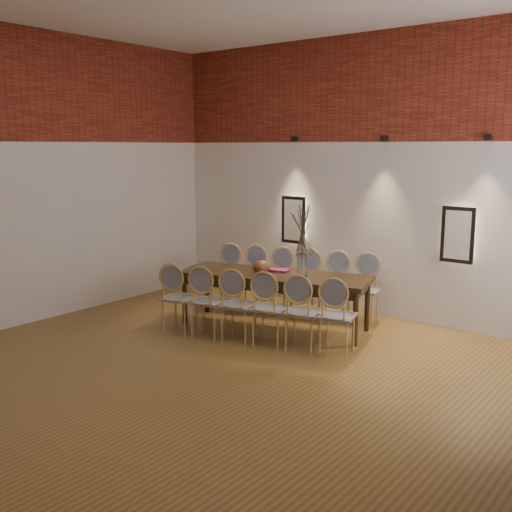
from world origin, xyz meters
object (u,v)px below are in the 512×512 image
Objects in this scene: dining_table at (274,301)px; chair_far_b at (251,279)px; vase at (302,265)px; bowl at (261,267)px; chair_far_a at (225,277)px; chair_far_d at (305,284)px; chair_near_a at (180,298)px; chair_near_d at (270,308)px; book at (279,270)px; chair_near_b at (209,301)px; chair_far_e at (334,287)px; chair_near_c at (239,304)px; chair_near_f at (337,316)px; chair_far_c at (278,282)px; chair_near_e at (303,312)px; chair_far_f at (364,290)px.

chair_far_b is at bearing 132.82° from dining_table.
bowl is (-0.53, -0.20, -0.06)m from vase.
chair_far_a is 1.28m from chair_far_d.
chair_near_d is (1.24, 0.34, 0.00)m from chair_near_a.
chair_far_d is at bearing 83.86° from book.
dining_table is 2.73× the size of chair_near_b.
bowl is (-0.59, -0.93, 0.37)m from chair_far_e.
chair_near_f is (1.24, 0.34, 0.00)m from chair_near_c.
chair_far_a is at bearing 169.86° from vase.
chair_near_b is 0.86m from chair_near_d.
chair_near_a and chair_far_e have the same top height.
chair_far_e is at bearing -180.00° from chair_far_c.
chair_far_c is (-0.39, 0.61, 0.09)m from dining_table.
chair_near_e is at bearing 141.02° from chair_far_a.
chair_near_d is at bearing 0.00° from chair_near_a.
chair_near_d is 0.86m from chair_near_f.
chair_near_d is 1.00× the size of chair_far_d.
chair_near_e is 3.13× the size of vase.
vase is (0.40, 0.83, 0.43)m from chair_near_c.
chair_far_a is 1.71m from chair_far_e.
chair_near_f is at bearing 147.08° from chair_far_a.
chair_far_e is (1.29, 1.79, 0.00)m from chair_near_a.
chair_near_e is at bearing 90.00° from chair_far_e.
chair_near_b and chair_near_c have the same top height.
chair_far_d is 3.62× the size of book.
chair_near_d is 1.39m from chair_far_d.
chair_far_b is 3.62× the size of book.
chair_near_c reaches higher than book.
chair_far_c is at bearing 121.71° from chair_near_e.
chair_far_d reaches higher than book.
chair_far_f is at bearing -180.00° from chair_far_b.
chair_near_d is 1.00× the size of chair_far_a.
chair_far_b is 1.00× the size of chair_far_f.
chair_near_f is (2.06, 0.56, 0.00)m from chair_near_a.
chair_near_e is at bearing 107.17° from chair_far_d.
chair_far_b is at bearing 132.82° from chair_near_e.
dining_table is at bearing 132.82° from chair_near_e.
vase reaches higher than chair_near_e.
chair_near_a and chair_near_d have the same top height.
chair_near_a is 1.00× the size of chair_near_c.
vase is at bearing 104.49° from chair_far_d.
chair_far_f is (-0.36, 1.34, 0.00)m from chair_near_f.
chair_near_e is 3.62× the size of book.
chair_far_e is 0.43m from chair_far_f.
chair_far_d is 0.83m from vase.
chair_near_b is 1.00× the size of chair_near_e.
chair_near_c and chair_near_e have the same top height.
chair_near_b is 2.20m from chair_far_f.
dining_table is 2.73× the size of chair_far_f.
chair_far_f is 1.06m from vase.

